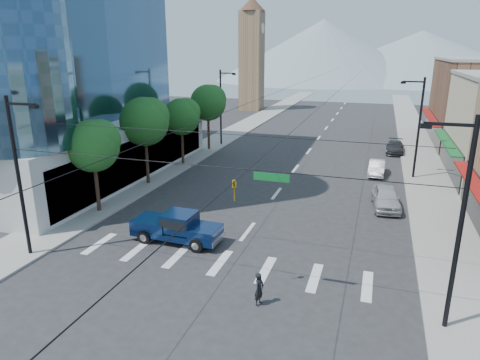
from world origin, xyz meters
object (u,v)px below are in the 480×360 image
Objects in this scene: pickup_truck at (176,226)px; parked_car_near at (386,198)px; pedestrian at (259,289)px; parked_car_mid at (377,168)px; parked_car_far at (395,147)px.

pickup_truck is 1.20× the size of parked_car_near.
pickup_truck is at bearing 64.80° from pedestrian.
parked_car_mid is (4.68, 23.96, -0.13)m from pedestrian.
pickup_truck is 31.66m from parked_car_far.
parked_car_far is at bearing 0.88° from pedestrian.
parked_car_far is at bearing 81.20° from parked_car_near.
parked_car_near is at bearing -83.55° from parked_car_mid.
parked_car_near reaches higher than parked_car_mid.
pedestrian is at bearing -115.94° from parked_car_near.
parked_car_mid is at bearing 60.94° from pickup_truck.
pickup_truck reaches higher than parked_car_far.
parked_car_near is 1.16× the size of parked_car_mid.
pedestrian is 15.98m from parked_car_near.
parked_car_far is at bearing 67.24° from pickup_truck.
parked_car_mid is (-0.82, 8.96, -0.13)m from parked_car_near.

